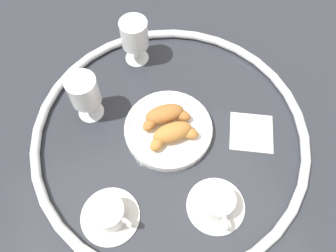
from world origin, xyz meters
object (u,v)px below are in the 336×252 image
croissant_large (165,115)px  croissant_small (172,134)px  juice_glass_right (133,36)px  folded_napkin (251,132)px  coffee_cup_near (217,204)px  pastry_plate (168,129)px  juice_glass_left (84,93)px  coffee_cup_far (109,214)px

croissant_large → croissant_small: 0.06m
juice_glass_right → folded_napkin: bearing=120.9°
coffee_cup_near → juice_glass_right: 0.49m
pastry_plate → folded_napkin: size_ratio=2.06×
juice_glass_left → croissant_large: bearing=149.0°
coffee_cup_far → juice_glass_right: bearing=-115.3°
croissant_large → croissant_small: (0.00, 0.05, 0.00)m
pastry_plate → folded_napkin: (-0.20, 0.08, -0.01)m
coffee_cup_near → juice_glass_right: size_ratio=0.97×
coffee_cup_near → coffee_cup_far: (0.23, -0.06, 0.00)m
croissant_small → juice_glass_right: juice_glass_right is taller
juice_glass_left → coffee_cup_near: bearing=120.3°
croissant_large → folded_napkin: (-0.20, 0.10, -0.04)m
coffee_cup_near → coffee_cup_far: same height
coffee_cup_far → coffee_cup_near: bearing=164.9°
coffee_cup_near → juice_glass_right: (0.04, -0.48, 0.07)m
coffee_cup_near → pastry_plate: bearing=-81.4°
croissant_large → croissant_small: bearing=88.1°
pastry_plate → croissant_small: size_ratio=1.66×
coffee_cup_near → folded_napkin: coffee_cup_near is taller
croissant_small → coffee_cup_near: bearing=100.3°
croissant_large → coffee_cup_far: 0.27m
pastry_plate → coffee_cup_far: (0.20, 0.16, 0.01)m
croissant_large → coffee_cup_near: 0.25m
coffee_cup_near → juice_glass_left: size_ratio=0.97×
croissant_small → coffee_cup_far: bearing=33.1°
coffee_cup_near → juice_glass_right: juice_glass_right is taller
coffee_cup_near → folded_napkin: 0.22m
pastry_plate → coffee_cup_far: bearing=38.7°
croissant_large → coffee_cup_far: (0.20, 0.18, -0.02)m
folded_napkin → coffee_cup_far: bearing=11.4°
coffee_cup_far → folded_napkin: size_ratio=1.24×
croissant_large → juice_glass_left: bearing=-31.0°
coffee_cup_near → coffee_cup_far: bearing=-15.1°
folded_napkin → juice_glass_left: bearing=-29.1°
croissant_small → folded_napkin: size_ratio=1.25×
coffee_cup_far → juice_glass_left: 0.30m
croissant_large → croissant_small: size_ratio=1.00×
pastry_plate → juice_glass_left: (0.17, -0.13, 0.08)m
croissant_small → juice_glass_left: (0.17, -0.16, 0.05)m
pastry_plate → croissant_large: bearing=-91.8°
coffee_cup_far → juice_glass_left: size_ratio=0.97×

